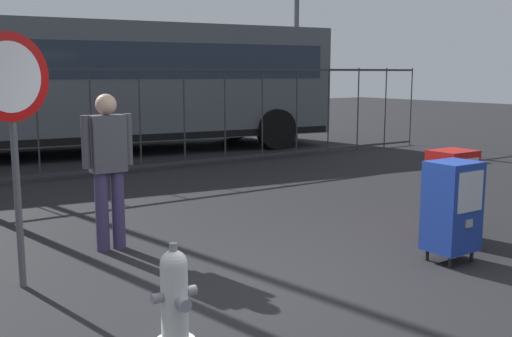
% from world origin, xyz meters
% --- Properties ---
extents(ground_plane, '(60.00, 60.00, 0.00)m').
position_xyz_m(ground_plane, '(0.00, 0.00, 0.00)').
color(ground_plane, black).
extents(fire_hydrant, '(0.33, 0.31, 0.75)m').
position_xyz_m(fire_hydrant, '(-1.42, -0.32, 0.35)').
color(fire_hydrant, silver).
rests_on(fire_hydrant, ground_plane).
extents(newspaper_box_primary, '(0.48, 0.42, 1.02)m').
position_xyz_m(newspaper_box_primary, '(2.45, 0.39, 0.57)').
color(newspaper_box_primary, black).
rests_on(newspaper_box_primary, ground_plane).
extents(newspaper_box_secondary, '(0.48, 0.42, 1.02)m').
position_xyz_m(newspaper_box_secondary, '(1.74, -0.17, 0.57)').
color(newspaper_box_secondary, black).
rests_on(newspaper_box_secondary, ground_plane).
extents(stop_sign, '(0.71, 0.31, 2.23)m').
position_xyz_m(stop_sign, '(-2.00, 1.50, 1.60)').
color(stop_sign, '#4C4F54').
rests_on(stop_sign, ground_plane).
extents(pedestrian, '(0.55, 0.22, 1.67)m').
position_xyz_m(pedestrian, '(-0.93, 2.16, 0.95)').
color(pedestrian, '#382D51').
rests_on(pedestrian, ground_plane).
extents(fence_barrier, '(18.03, 0.04, 2.00)m').
position_xyz_m(fence_barrier, '(0.00, 6.75, 1.02)').
color(fence_barrier, '#2D2D33').
rests_on(fence_barrier, ground_plane).
extents(bus_near, '(10.73, 3.82, 3.00)m').
position_xyz_m(bus_near, '(2.10, 9.75, 1.71)').
color(bus_near, '#4C5156').
rests_on(bus_near, ground_plane).
extents(bus_far, '(10.61, 3.18, 3.00)m').
position_xyz_m(bus_far, '(0.42, 13.81, 1.71)').
color(bus_far, beige).
rests_on(bus_far, ground_plane).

